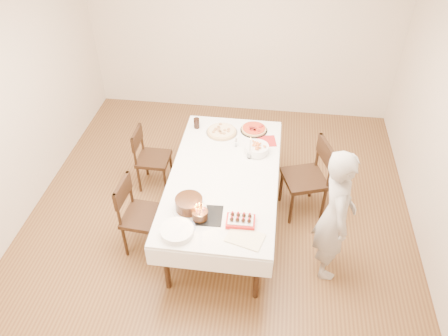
# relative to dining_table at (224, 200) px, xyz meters

# --- Properties ---
(floor) EXTENTS (5.00, 5.00, 0.00)m
(floor) POSITION_rel_dining_table_xyz_m (-0.07, 0.02, -0.38)
(floor) COLOR #54331C
(floor) RESTS_ON ground
(wall_back) EXTENTS (4.50, 0.04, 2.70)m
(wall_back) POSITION_rel_dining_table_xyz_m (-0.07, 2.52, 0.98)
(wall_back) COLOR beige
(wall_back) RESTS_ON floor
(wall_left) EXTENTS (0.04, 5.00, 2.70)m
(wall_left) POSITION_rel_dining_table_xyz_m (-2.32, 0.02, 0.98)
(wall_left) COLOR beige
(wall_left) RESTS_ON floor
(dining_table) EXTENTS (1.45, 2.29, 0.75)m
(dining_table) POSITION_rel_dining_table_xyz_m (0.00, 0.00, 0.00)
(dining_table) COLOR white
(dining_table) RESTS_ON floor
(chair_right_savory) EXTENTS (0.63, 0.63, 0.97)m
(chair_right_savory) POSITION_rel_dining_table_xyz_m (0.88, 0.35, 0.11)
(chair_right_savory) COLOR black
(chair_right_savory) RESTS_ON floor
(chair_left_savory) EXTENTS (0.42, 0.42, 0.82)m
(chair_left_savory) POSITION_rel_dining_table_xyz_m (-0.95, 0.56, 0.04)
(chair_left_savory) COLOR black
(chair_left_savory) RESTS_ON floor
(chair_left_dessert) EXTENTS (0.49, 0.49, 0.90)m
(chair_left_dessert) POSITION_rel_dining_table_xyz_m (-0.79, -0.44, 0.07)
(chair_left_dessert) COLOR black
(chair_left_dessert) RESTS_ON floor
(person) EXTENTS (0.39, 0.57, 1.51)m
(person) POSITION_rel_dining_table_xyz_m (1.13, -0.46, 0.38)
(person) COLOR #AFAAA5
(person) RESTS_ON floor
(pizza_white) EXTENTS (0.49, 0.49, 0.04)m
(pizza_white) POSITION_rel_dining_table_xyz_m (-0.13, 0.75, 0.40)
(pizza_white) COLOR beige
(pizza_white) RESTS_ON dining_table
(pizza_pepperoni) EXTENTS (0.35, 0.35, 0.04)m
(pizza_pepperoni) POSITION_rel_dining_table_xyz_m (0.25, 0.84, 0.40)
(pizza_pepperoni) COLOR red
(pizza_pepperoni) RESTS_ON dining_table
(red_placemat) EXTENTS (0.25, 0.25, 0.01)m
(red_placemat) POSITION_rel_dining_table_xyz_m (0.41, 0.65, 0.38)
(red_placemat) COLOR #B21E1E
(red_placemat) RESTS_ON dining_table
(pasta_bowl) EXTENTS (0.32, 0.32, 0.09)m
(pasta_bowl) POSITION_rel_dining_table_xyz_m (0.32, 0.42, 0.43)
(pasta_bowl) COLOR white
(pasta_bowl) RESTS_ON dining_table
(taper_candle) EXTENTS (0.07, 0.07, 0.28)m
(taper_candle) POSITION_rel_dining_table_xyz_m (0.25, 0.32, 0.52)
(taper_candle) COLOR white
(taper_candle) RESTS_ON dining_table
(shaker_pair) EXTENTS (0.07, 0.07, 0.08)m
(shaker_pair) POSITION_rel_dining_table_xyz_m (0.07, 0.50, 0.41)
(shaker_pair) COLOR white
(shaker_pair) RESTS_ON dining_table
(cola_glass) EXTENTS (0.07, 0.07, 0.13)m
(cola_glass) POSITION_rel_dining_table_xyz_m (-0.44, 0.82, 0.44)
(cola_glass) COLOR black
(cola_glass) RESTS_ON dining_table
(layer_cake) EXTENTS (0.39, 0.39, 0.13)m
(layer_cake) POSITION_rel_dining_table_xyz_m (-0.27, -0.55, 0.44)
(layer_cake) COLOR #321A0C
(layer_cake) RESTS_ON dining_table
(cake_board) EXTENTS (0.29, 0.29, 0.01)m
(cake_board) POSITION_rel_dining_table_xyz_m (-0.07, -0.62, 0.38)
(cake_board) COLOR black
(cake_board) RESTS_ON dining_table
(birthday_cake) EXTENTS (0.18, 0.18, 0.15)m
(birthday_cake) POSITION_rel_dining_table_xyz_m (-0.14, -0.67, 0.46)
(birthday_cake) COLOR #321B0D
(birthday_cake) RESTS_ON dining_table
(strawberry_box) EXTENTS (0.27, 0.19, 0.07)m
(strawberry_box) POSITION_rel_dining_table_xyz_m (0.25, -0.68, 0.41)
(strawberry_box) COLOR #A61313
(strawberry_box) RESTS_ON dining_table
(box_lid) EXTENTS (0.37, 0.30, 0.03)m
(box_lid) POSITION_rel_dining_table_xyz_m (0.31, -0.86, 0.38)
(box_lid) COLOR beige
(box_lid) RESTS_ON dining_table
(plate_stack) EXTENTS (0.37, 0.37, 0.06)m
(plate_stack) POSITION_rel_dining_table_xyz_m (-0.31, -0.88, 0.41)
(plate_stack) COLOR white
(plate_stack) RESTS_ON dining_table
(china_plate) EXTENTS (0.29, 0.29, 0.01)m
(china_plate) POSITION_rel_dining_table_xyz_m (-0.29, -0.81, 0.38)
(china_plate) COLOR white
(china_plate) RESTS_ON dining_table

